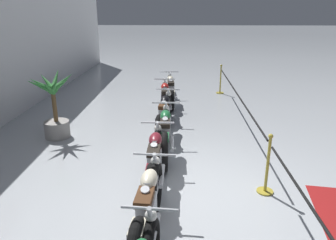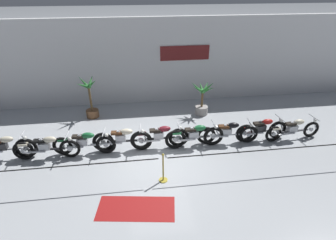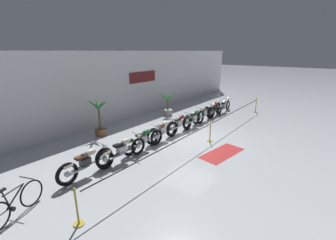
{
  "view_description": "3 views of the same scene",
  "coord_description": "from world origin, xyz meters",
  "px_view_note": "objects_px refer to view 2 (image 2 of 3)",
  "views": [
    {
      "loc": [
        -4.93,
        0.31,
        2.94
      ],
      "look_at": [
        1.33,
        0.55,
        0.81
      ],
      "focal_mm": 35.0,
      "sensor_mm": 36.0,
      "label": 1
    },
    {
      "loc": [
        -0.71,
        -7.6,
        5.77
      ],
      "look_at": [
        0.46,
        1.25,
        0.89
      ],
      "focal_mm": 28.0,
      "sensor_mm": 36.0,
      "label": 2
    },
    {
      "loc": [
        -9.23,
        -5.77,
        4.18
      ],
      "look_at": [
        -0.41,
        1.11,
        0.74
      ],
      "focal_mm": 24.0,
      "sensor_mm": 36.0,
      "label": 3
    }
  ],
  "objects_px": {
    "motorcycle_maroon_4": "(160,137)",
    "motorcycle_green_5": "(195,136)",
    "motorcycle_cream_3": "(122,140)",
    "motorcycle_red_7": "(262,129)",
    "motorcycle_black_6": "(228,133)",
    "stanchion_mid_left": "(163,172)",
    "motorcycle_cream_8": "(293,129)",
    "motorcycle_cream_1": "(46,147)",
    "potted_palm_left_of_row": "(202,100)",
    "floor_banner": "(136,208)",
    "motorcycle_cream_0": "(4,148)",
    "potted_palm_right_of_row": "(91,101)",
    "stanchion_far_left": "(112,165)",
    "motorcycle_green_2": "(84,143)"
  },
  "relations": [
    {
      "from": "motorcycle_maroon_4",
      "to": "motorcycle_green_5",
      "type": "distance_m",
      "value": 1.32
    },
    {
      "from": "motorcycle_cream_3",
      "to": "motorcycle_red_7",
      "type": "bearing_deg",
      "value": 0.37
    },
    {
      "from": "motorcycle_black_6",
      "to": "stanchion_mid_left",
      "type": "distance_m",
      "value": 3.3
    },
    {
      "from": "motorcycle_maroon_4",
      "to": "motorcycle_cream_8",
      "type": "height_order",
      "value": "motorcycle_maroon_4"
    },
    {
      "from": "motorcycle_cream_1",
      "to": "stanchion_mid_left",
      "type": "relative_size",
      "value": 2.23
    },
    {
      "from": "motorcycle_cream_3",
      "to": "potted_palm_left_of_row",
      "type": "relative_size",
      "value": 1.36
    },
    {
      "from": "motorcycle_green_5",
      "to": "motorcycle_black_6",
      "type": "xyz_separation_m",
      "value": [
        1.33,
        0.09,
        -0.02
      ]
    },
    {
      "from": "motorcycle_maroon_4",
      "to": "motorcycle_red_7",
      "type": "height_order",
      "value": "motorcycle_maroon_4"
    },
    {
      "from": "motorcycle_cream_3",
      "to": "stanchion_mid_left",
      "type": "relative_size",
      "value": 2.1
    },
    {
      "from": "potted_palm_left_of_row",
      "to": "floor_banner",
      "type": "distance_m",
      "value": 6.41
    },
    {
      "from": "motorcycle_cream_0",
      "to": "potted_palm_left_of_row",
      "type": "height_order",
      "value": "potted_palm_left_of_row"
    },
    {
      "from": "motorcycle_cream_1",
      "to": "motorcycle_red_7",
      "type": "xyz_separation_m",
      "value": [
        8.12,
        0.17,
        -0.0
      ]
    },
    {
      "from": "motorcycle_green_5",
      "to": "potted_palm_right_of_row",
      "type": "height_order",
      "value": "potted_palm_right_of_row"
    },
    {
      "from": "motorcycle_black_6",
      "to": "motorcycle_red_7",
      "type": "distance_m",
      "value": 1.42
    },
    {
      "from": "motorcycle_green_5",
      "to": "motorcycle_maroon_4",
      "type": "bearing_deg",
      "value": 174.93
    },
    {
      "from": "motorcycle_cream_8",
      "to": "potted_palm_left_of_row",
      "type": "height_order",
      "value": "potted_palm_left_of_row"
    },
    {
      "from": "motorcycle_cream_1",
      "to": "potted_palm_right_of_row",
      "type": "bearing_deg",
      "value": 68.99
    },
    {
      "from": "motorcycle_cream_8",
      "to": "stanchion_far_left",
      "type": "relative_size",
      "value": 0.17
    },
    {
      "from": "motorcycle_black_6",
      "to": "potted_palm_left_of_row",
      "type": "relative_size",
      "value": 1.48
    },
    {
      "from": "motorcycle_green_2",
      "to": "stanchion_far_left",
      "type": "xyz_separation_m",
      "value": [
        1.13,
        -1.82,
        0.3
      ]
    },
    {
      "from": "motorcycle_cream_0",
      "to": "floor_banner",
      "type": "xyz_separation_m",
      "value": [
        4.55,
        -2.94,
        -0.48
      ]
    },
    {
      "from": "motorcycle_green_5",
      "to": "stanchion_mid_left",
      "type": "bearing_deg",
      "value": -128.92
    },
    {
      "from": "motorcycle_maroon_4",
      "to": "motorcycle_red_7",
      "type": "xyz_separation_m",
      "value": [
        4.06,
        0.02,
        -0.01
      ]
    },
    {
      "from": "motorcycle_cream_0",
      "to": "stanchion_mid_left",
      "type": "distance_m",
      "value": 5.76
    },
    {
      "from": "motorcycle_cream_3",
      "to": "motorcycle_maroon_4",
      "type": "distance_m",
      "value": 1.4
    },
    {
      "from": "floor_banner",
      "to": "potted_palm_left_of_row",
      "type": "bearing_deg",
      "value": 67.78
    },
    {
      "from": "motorcycle_black_6",
      "to": "motorcycle_green_2",
      "type": "bearing_deg",
      "value": -179.84
    },
    {
      "from": "motorcycle_cream_0",
      "to": "motorcycle_cream_3",
      "type": "bearing_deg",
      "value": -0.29
    },
    {
      "from": "motorcycle_green_2",
      "to": "motorcycle_maroon_4",
      "type": "relative_size",
      "value": 1.03
    },
    {
      "from": "stanchion_mid_left",
      "to": "motorcycle_green_2",
      "type": "bearing_deg",
      "value": 145.75
    },
    {
      "from": "motorcycle_maroon_4",
      "to": "motorcycle_green_2",
      "type": "bearing_deg",
      "value": -179.07
    },
    {
      "from": "motorcycle_green_5",
      "to": "stanchion_mid_left",
      "type": "height_order",
      "value": "stanchion_mid_left"
    },
    {
      "from": "motorcycle_cream_0",
      "to": "motorcycle_cream_8",
      "type": "height_order",
      "value": "motorcycle_cream_0"
    },
    {
      "from": "motorcycle_cream_0",
      "to": "motorcycle_maroon_4",
      "type": "distance_m",
      "value": 5.55
    },
    {
      "from": "motorcycle_maroon_4",
      "to": "motorcycle_red_7",
      "type": "bearing_deg",
      "value": 0.32
    },
    {
      "from": "motorcycle_cream_1",
      "to": "motorcycle_cream_3",
      "type": "relative_size",
      "value": 1.06
    },
    {
      "from": "motorcycle_cream_8",
      "to": "stanchion_mid_left",
      "type": "xyz_separation_m",
      "value": [
        -5.43,
        -1.77,
        -0.1
      ]
    },
    {
      "from": "potted_palm_left_of_row",
      "to": "motorcycle_cream_0",
      "type": "bearing_deg",
      "value": -161.97
    },
    {
      "from": "motorcycle_maroon_4",
      "to": "potted_palm_left_of_row",
      "type": "distance_m",
      "value": 3.4
    },
    {
      "from": "motorcycle_green_2",
      "to": "potted_palm_right_of_row",
      "type": "xyz_separation_m",
      "value": [
        -0.1,
        2.99,
        0.34
      ]
    },
    {
      "from": "motorcycle_cream_3",
      "to": "motorcycle_black_6",
      "type": "bearing_deg",
      "value": -0.25
    },
    {
      "from": "motorcycle_green_2",
      "to": "motorcycle_cream_8",
      "type": "distance_m",
      "value": 8.11
    },
    {
      "from": "motorcycle_cream_0",
      "to": "motorcycle_black_6",
      "type": "relative_size",
      "value": 0.93
    },
    {
      "from": "motorcycle_cream_0",
      "to": "stanchion_far_left",
      "type": "relative_size",
      "value": 0.16
    },
    {
      "from": "motorcycle_cream_3",
      "to": "floor_banner",
      "type": "distance_m",
      "value": 2.99
    },
    {
      "from": "potted_palm_left_of_row",
      "to": "potted_palm_right_of_row",
      "type": "height_order",
      "value": "potted_palm_right_of_row"
    },
    {
      "from": "motorcycle_cream_1",
      "to": "motorcycle_green_5",
      "type": "bearing_deg",
      "value": 0.37
    },
    {
      "from": "motorcycle_cream_0",
      "to": "motorcycle_red_7",
      "type": "distance_m",
      "value": 9.6
    },
    {
      "from": "motorcycle_red_7",
      "to": "potted_palm_right_of_row",
      "type": "bearing_deg",
      "value": 157.17
    },
    {
      "from": "motorcycle_cream_0",
      "to": "motorcycle_cream_3",
      "type": "relative_size",
      "value": 1.01
    }
  ]
}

